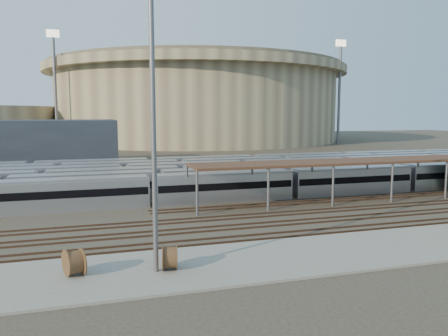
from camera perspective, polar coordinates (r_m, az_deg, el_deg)
ground at (r=50.50m, az=5.74°, el=-5.90°), size 420.00×420.00×0.00m
apron at (r=35.30m, az=7.61°, el=-11.50°), size 50.00×9.00×0.20m
subway_trains at (r=68.14m, az=1.85°, el=-0.95°), size 127.97×23.90×3.60m
inspection_shed at (r=64.51m, az=22.73°, el=0.90°), size 60.30×6.00×5.30m
empty_tracks at (r=46.04m, az=8.14°, el=-7.10°), size 170.00×9.62×0.18m
stadium at (r=190.63m, az=-3.52°, el=8.62°), size 124.00×124.00×32.50m
service_building at (r=101.88m, az=-25.87°, el=2.82°), size 42.00×20.00×10.00m
floodlight_0 at (r=156.08m, az=-21.19°, el=10.04°), size 4.00×1.00×38.40m
floodlight_2 at (r=170.73m, az=14.84°, el=9.98°), size 4.00×1.00×38.40m
floodlight_3 at (r=205.82m, az=-14.51°, el=9.46°), size 4.00×1.00×38.40m
cable_reel_west at (r=32.46m, az=-18.99°, el=-11.58°), size 1.62×2.12×1.88m
cable_reel_east at (r=32.14m, az=-7.09°, el=-11.49°), size 1.33×1.96×1.80m
yard_light_pole at (r=30.24m, az=-9.26°, el=7.64°), size 0.81×0.36×22.73m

